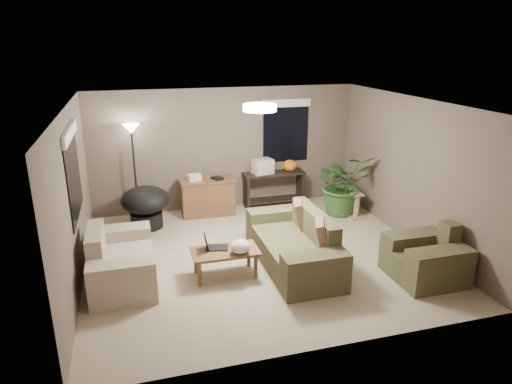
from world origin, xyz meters
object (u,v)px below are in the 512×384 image
object	(u,v)px
armchair	(426,259)
desk	(208,197)
main_sofa	(295,247)
cat_scratching_post	(356,207)
coffee_table	(225,254)
houseplant	(343,190)
console_table	(274,187)
floor_lamp	(132,141)
loveseat	(120,262)
papasan_chair	(146,204)

from	to	relation	value
armchair	desk	distance (m)	4.38
main_sofa	cat_scratching_post	world-z (taller)	main_sofa
main_sofa	coffee_table	distance (m)	1.15
coffee_table	houseplant	distance (m)	3.44
cat_scratching_post	console_table	bearing A→B (deg)	142.22
armchair	desk	size ratio (longest dim) A/B	0.91
main_sofa	cat_scratching_post	xyz separation A→B (m)	(1.88, 1.54, -0.08)
floor_lamp	loveseat	bearing A→B (deg)	-97.87
main_sofa	cat_scratching_post	distance (m)	2.43
main_sofa	desk	world-z (taller)	main_sofa
armchair	houseplant	xyz separation A→B (m)	(-0.01, 2.79, 0.19)
coffee_table	floor_lamp	bearing A→B (deg)	113.73
loveseat	desk	size ratio (longest dim) A/B	1.45
desk	papasan_chair	bearing A→B (deg)	-164.36
armchair	coffee_table	bearing A→B (deg)	163.06
houseplant	floor_lamp	bearing A→B (deg)	169.13
main_sofa	desk	xyz separation A→B (m)	(-0.95, 2.52, 0.08)
armchair	cat_scratching_post	xyz separation A→B (m)	(0.17, 2.49, -0.08)
papasan_chair	main_sofa	bearing A→B (deg)	-44.71
armchair	floor_lamp	bearing A→B (deg)	138.61
loveseat	coffee_table	distance (m)	1.54
loveseat	houseplant	xyz separation A→B (m)	(4.37, 1.65, 0.20)
papasan_chair	loveseat	bearing A→B (deg)	-103.46
desk	console_table	xyz separation A→B (m)	(1.44, 0.10, 0.06)
loveseat	cat_scratching_post	xyz separation A→B (m)	(4.55, 1.36, -0.08)
main_sofa	houseplant	xyz separation A→B (m)	(1.70, 1.84, 0.20)
papasan_chair	armchair	bearing A→B (deg)	-38.65
console_table	papasan_chair	xyz separation A→B (m)	(-2.68, -0.45, 0.03)
loveseat	desk	xyz separation A→B (m)	(1.71, 2.33, 0.08)
console_table	desk	bearing A→B (deg)	-175.93
papasan_chair	console_table	bearing A→B (deg)	9.52
console_table	loveseat	bearing A→B (deg)	-142.34
desk	floor_lamp	world-z (taller)	floor_lamp
houseplant	desk	bearing A→B (deg)	165.62
houseplant	armchair	bearing A→B (deg)	-89.84
main_sofa	floor_lamp	size ratio (longest dim) A/B	1.15
loveseat	console_table	distance (m)	3.99
main_sofa	loveseat	world-z (taller)	same
papasan_chair	floor_lamp	bearing A→B (deg)	107.56
loveseat	armchair	distance (m)	4.53
coffee_table	cat_scratching_post	world-z (taller)	cat_scratching_post
papasan_chair	cat_scratching_post	xyz separation A→B (m)	(4.07, -0.63, -0.25)
coffee_table	houseplant	world-z (taller)	houseplant
loveseat	main_sofa	bearing A→B (deg)	-3.97
main_sofa	loveseat	xyz separation A→B (m)	(-2.67, 0.19, 0.00)
loveseat	console_table	size ratio (longest dim) A/B	1.23
papasan_chair	cat_scratching_post	world-z (taller)	papasan_chair
console_table	papasan_chair	bearing A→B (deg)	-170.48
console_table	cat_scratching_post	distance (m)	1.78
main_sofa	houseplant	bearing A→B (deg)	47.14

